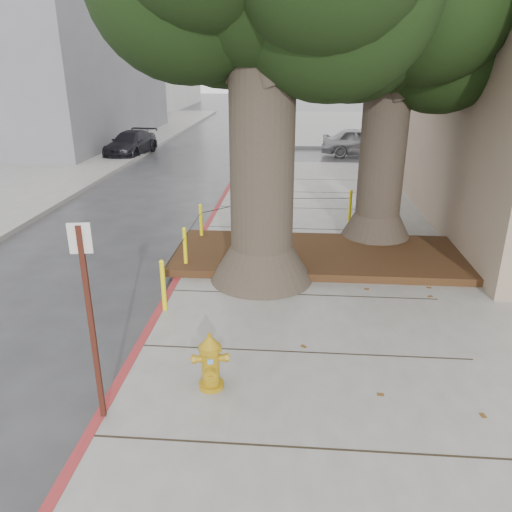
{
  "coord_description": "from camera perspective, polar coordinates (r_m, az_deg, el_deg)",
  "views": [
    {
      "loc": [
        0.32,
        -6.49,
        4.21
      ],
      "look_at": [
        -0.31,
        1.49,
        1.1
      ],
      "focal_mm": 35.0,
      "sensor_mm": 36.0,
      "label": 1
    }
  ],
  "objects": [
    {
      "name": "tree_far",
      "position": [
        12.07,
        17.16,
        24.22
      ],
      "size": [
        4.5,
        3.8,
        7.17
      ],
      "color": "#4C3F33",
      "rests_on": "sidewalk_main"
    },
    {
      "name": "planter_bed",
      "position": [
        11.14,
        7.23,
        0.11
      ],
      "size": [
        6.4,
        2.6,
        0.16
      ],
      "primitive_type": "cube",
      "color": "black",
      "rests_on": "sidewalk_main"
    },
    {
      "name": "car_silver",
      "position": [
        25.0,
        12.2,
        12.63
      ],
      "size": [
        4.1,
        1.9,
        1.36
      ],
      "primitive_type": "imported",
      "rotation": [
        0.0,
        0.0,
        1.5
      ],
      "color": "#96959A",
      "rests_on": "ground"
    },
    {
      "name": "building_far_white",
      "position": [
        54.43,
        -15.36,
        23.99
      ],
      "size": [
        12.0,
        18.0,
        15.0
      ],
      "primitive_type": "cube",
      "color": "silver",
      "rests_on": "ground"
    },
    {
      "name": "signpost",
      "position": [
        5.98,
        -18.43,
        -6.29
      ],
      "size": [
        0.25,
        0.07,
        2.48
      ],
      "rotation": [
        0.0,
        0.0,
        0.17
      ],
      "color": "#471911",
      "rests_on": "sidewalk_main"
    },
    {
      "name": "fire_hydrant",
      "position": [
        6.72,
        -5.23,
        -11.93
      ],
      "size": [
        0.43,
        0.4,
        0.81
      ],
      "rotation": [
        0.0,
        0.0,
        0.17
      ],
      "color": "#B08412",
      "rests_on": "sidewalk_main"
    },
    {
      "name": "bollard_ring",
      "position": [
        11.49,
        -1.6,
        3.24
      ],
      "size": [
        3.79,
        5.39,
        0.95
      ],
      "color": "yellow",
      "rests_on": "sidewalk_main"
    },
    {
      "name": "car_dark",
      "position": [
        25.52,
        -14.09,
        12.38
      ],
      "size": [
        1.94,
        4.03,
        1.13
      ],
      "primitive_type": "imported",
      "rotation": [
        0.0,
        0.0,
        -0.09
      ],
      "color": "black",
      "rests_on": "ground"
    },
    {
      "name": "curb_red",
      "position": [
        10.16,
        -9.07,
        -3.06
      ],
      "size": [
        0.14,
        26.0,
        0.16
      ],
      "primitive_type": "cube",
      "color": "maroon",
      "rests_on": "ground"
    },
    {
      "name": "ground",
      "position": [
        7.74,
        1.47,
        -11.71
      ],
      "size": [
        140.0,
        140.0,
        0.0
      ],
      "primitive_type": "plane",
      "color": "#28282B",
      "rests_on": "ground"
    },
    {
      "name": "building_far_grey",
      "position": [
        32.4,
        -25.75,
        22.47
      ],
      "size": [
        12.0,
        16.0,
        12.0
      ],
      "primitive_type": "cube",
      "color": "slate",
      "rests_on": "ground"
    },
    {
      "name": "sidewalk_far",
      "position": [
        37.16,
        13.75,
        14.23
      ],
      "size": [
        16.0,
        20.0,
        0.15
      ],
      "primitive_type": "cube",
      "color": "slate",
      "rests_on": "ground"
    }
  ]
}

